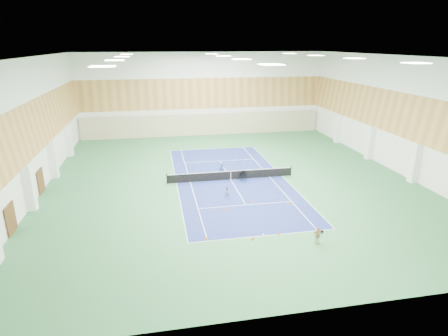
% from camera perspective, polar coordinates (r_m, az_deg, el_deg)
% --- Properties ---
extents(ground, '(40.00, 40.00, 0.00)m').
position_cam_1_polar(ground, '(38.00, 1.03, -1.78)').
color(ground, '#2E6C3F').
rests_on(ground, ground).
extents(room_shell, '(36.00, 40.00, 12.00)m').
position_cam_1_polar(room_shell, '(36.36, 1.09, 7.12)').
color(room_shell, white).
rests_on(room_shell, ground).
extents(wood_cladding, '(36.00, 40.00, 8.00)m').
position_cam_1_polar(wood_cladding, '(36.02, 1.11, 10.24)').
color(wood_cladding, '#C58D49').
rests_on(wood_cladding, room_shell).
extents(ceiling_light_grid, '(21.40, 25.40, 0.06)m').
position_cam_1_polar(ceiling_light_grid, '(35.66, 1.15, 16.48)').
color(ceiling_light_grid, white).
rests_on(ceiling_light_grid, room_shell).
extents(court_surface, '(10.97, 23.77, 0.01)m').
position_cam_1_polar(court_surface, '(38.00, 1.03, -1.77)').
color(court_surface, navy).
rests_on(court_surface, ground).
extents(tennis_balls_scatter, '(10.57, 22.77, 0.07)m').
position_cam_1_polar(tennis_balls_scatter, '(37.99, 1.03, -1.72)').
color(tennis_balls_scatter, '#ACCB22').
rests_on(tennis_balls_scatter, ground).
extents(tennis_net, '(12.80, 0.10, 1.10)m').
position_cam_1_polar(tennis_net, '(37.82, 1.04, -1.00)').
color(tennis_net, black).
rests_on(tennis_net, ground).
extents(back_curtain, '(35.40, 0.16, 3.20)m').
position_cam_1_polar(back_curtain, '(56.33, -3.06, 6.63)').
color(back_curtain, '#C6B793').
rests_on(back_curtain, ground).
extents(door_left_a, '(0.08, 1.80, 2.20)m').
position_cam_1_polar(door_left_a, '(31.34, -29.74, -6.77)').
color(door_left_a, '#593319').
rests_on(door_left_a, ground).
extents(door_left_b, '(0.08, 1.80, 2.20)m').
position_cam_1_polar(door_left_b, '(38.42, -26.15, -1.79)').
color(door_left_b, '#593319').
rests_on(door_left_b, ground).
extents(coach, '(0.67, 0.53, 1.60)m').
position_cam_1_polar(coach, '(38.14, -0.38, -0.43)').
color(coach, navy).
rests_on(coach, ground).
extents(child_court, '(0.52, 0.41, 1.05)m').
position_cam_1_polar(child_court, '(33.60, 0.54, -3.62)').
color(child_court, gray).
rests_on(child_court, ground).
extents(child_apron, '(0.76, 0.34, 1.27)m').
position_cam_1_polar(child_apron, '(26.89, 14.05, -9.91)').
color(child_apron, tan).
rests_on(child_apron, ground).
extents(ball_cart, '(0.64, 0.64, 1.01)m').
position_cam_1_polar(ball_cart, '(37.52, 2.91, -1.26)').
color(ball_cart, black).
rests_on(ball_cart, ground).
extents(cone_svc_a, '(0.20, 0.20, 0.22)m').
position_cam_1_polar(cone_svc_a, '(31.24, -1.90, -6.24)').
color(cone_svc_a, '#D65B0B').
rests_on(cone_svc_a, ground).
extents(cone_svc_b, '(0.23, 0.23, 0.25)m').
position_cam_1_polar(cone_svc_b, '(31.40, 0.60, -6.06)').
color(cone_svc_b, orange).
rests_on(cone_svc_b, ground).
extents(cone_svc_c, '(0.21, 0.21, 0.23)m').
position_cam_1_polar(cone_svc_c, '(32.91, 4.52, -4.95)').
color(cone_svc_c, orange).
rests_on(cone_svc_c, ground).
extents(cone_svc_d, '(0.22, 0.22, 0.24)m').
position_cam_1_polar(cone_svc_d, '(32.84, 9.97, -5.22)').
color(cone_svc_d, orange).
rests_on(cone_svc_d, ground).
extents(cone_base_a, '(0.21, 0.21, 0.23)m').
position_cam_1_polar(cone_base_a, '(26.84, -2.71, -10.64)').
color(cone_base_a, orange).
rests_on(cone_base_a, ground).
extents(cone_base_b, '(0.18, 0.18, 0.20)m').
position_cam_1_polar(cone_base_b, '(26.88, 4.42, -10.68)').
color(cone_base_b, '#E6470C').
rests_on(cone_base_b, ground).
extents(cone_base_c, '(0.18, 0.18, 0.20)m').
position_cam_1_polar(cone_base_c, '(27.74, 8.30, -9.84)').
color(cone_base_c, '#E35B0B').
rests_on(cone_base_c, ground).
extents(cone_base_d, '(0.22, 0.22, 0.25)m').
position_cam_1_polar(cone_base_d, '(28.71, 14.53, -9.20)').
color(cone_base_d, '#F1430C').
rests_on(cone_base_d, ground).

